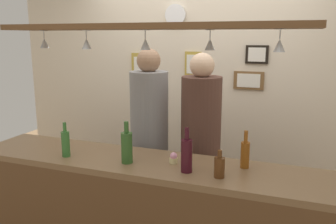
{
  "coord_description": "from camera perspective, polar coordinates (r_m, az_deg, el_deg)",
  "views": [
    {
      "loc": [
        0.99,
        -2.55,
        1.88
      ],
      "look_at": [
        0.0,
        0.1,
        1.27
      ],
      "focal_mm": 37.86,
      "sensor_mm": 36.0,
      "label": 1
    }
  ],
  "objects": [
    {
      "name": "back_wall",
      "position": [
        3.83,
        5.25,
        3.37
      ],
      "size": [
        4.4,
        0.06,
        2.6
      ],
      "primitive_type": "cube",
      "color": "beige",
      "rests_on": "ground_plane"
    },
    {
      "name": "bar_counter",
      "position": [
        2.57,
        -4.89,
        -15.78
      ],
      "size": [
        2.7,
        0.55,
        1.0
      ],
      "color": "brown",
      "rests_on": "ground_plane"
    },
    {
      "name": "overhead_glass_rack",
      "position": [
        2.46,
        -3.36,
        13.58
      ],
      "size": [
        2.2,
        0.36,
        0.04
      ],
      "primitive_type": "cube",
      "color": "brown"
    },
    {
      "name": "hanging_wineglass_far_left",
      "position": [
        2.93,
        -19.28,
        10.52
      ],
      "size": [
        0.07,
        0.07,
        0.13
      ],
      "color": "silver",
      "rests_on": "overhead_glass_rack"
    },
    {
      "name": "hanging_wineglass_left",
      "position": [
        2.62,
        -12.98,
        10.77
      ],
      "size": [
        0.07,
        0.07,
        0.13
      ],
      "color": "silver",
      "rests_on": "overhead_glass_rack"
    },
    {
      "name": "hanging_wineglass_center_left",
      "position": [
        2.43,
        -3.66,
        10.96
      ],
      "size": [
        0.07,
        0.07,
        0.13
      ],
      "color": "silver",
      "rests_on": "overhead_glass_rack"
    },
    {
      "name": "hanging_wineglass_center",
      "position": [
        2.37,
        6.76,
        10.87
      ],
      "size": [
        0.07,
        0.07,
        0.13
      ],
      "color": "silver",
      "rests_on": "overhead_glass_rack"
    },
    {
      "name": "hanging_wineglass_center_right",
      "position": [
        2.19,
        17.51,
        10.3
      ],
      "size": [
        0.07,
        0.07,
        0.13
      ],
      "color": "silver",
      "rests_on": "overhead_glass_rack"
    },
    {
      "name": "person_left_grey_shirt",
      "position": [
        3.19,
        -3.01,
        -2.48
      ],
      "size": [
        0.34,
        0.34,
        1.78
      ],
      "color": "#2D334C",
      "rests_on": "ground_plane"
    },
    {
      "name": "person_right_brown_shirt",
      "position": [
        3.04,
        5.29,
        -3.62
      ],
      "size": [
        0.34,
        0.34,
        1.75
      ],
      "color": "#2D334C",
      "rests_on": "ground_plane"
    },
    {
      "name": "bottle_beer_green_import",
      "position": [
        2.73,
        -16.16,
        -4.82
      ],
      "size": [
        0.06,
        0.06,
        0.26
      ],
      "color": "#336B2D",
      "rests_on": "bar_counter"
    },
    {
      "name": "bottle_wine_dark_red",
      "position": [
        2.33,
        3.02,
        -6.89
      ],
      "size": [
        0.08,
        0.08,
        0.3
      ],
      "color": "#380F19",
      "rests_on": "bar_counter"
    },
    {
      "name": "bottle_beer_amber_tall",
      "position": [
        2.46,
        12.31,
        -6.56
      ],
      "size": [
        0.06,
        0.06,
        0.26
      ],
      "color": "brown",
      "rests_on": "bar_counter"
    },
    {
      "name": "bottle_champagne_green",
      "position": [
        2.51,
        -6.65,
        -5.57
      ],
      "size": [
        0.08,
        0.08,
        0.3
      ],
      "color": "#2D5623",
      "rests_on": "bar_counter"
    },
    {
      "name": "bottle_beer_brown_stubby",
      "position": [
        2.28,
        8.27,
        -8.7
      ],
      "size": [
        0.07,
        0.07,
        0.18
      ],
      "color": "#512D14",
      "rests_on": "bar_counter"
    },
    {
      "name": "cupcake",
      "position": [
        2.51,
        0.91,
        -7.46
      ],
      "size": [
        0.06,
        0.06,
        0.08
      ],
      "color": "beige",
      "rests_on": "bar_counter"
    },
    {
      "name": "picture_frame_lower_pair",
      "position": [
        3.66,
        12.85,
        4.97
      ],
      "size": [
        0.3,
        0.02,
        0.18
      ],
      "color": "brown",
      "rests_on": "back_wall"
    },
    {
      "name": "picture_frame_upper_small",
      "position": [
        3.63,
        14.12,
        8.96
      ],
      "size": [
        0.22,
        0.02,
        0.18
      ],
      "color": "black",
      "rests_on": "back_wall"
    },
    {
      "name": "picture_frame_crest",
      "position": [
        3.77,
        4.07,
        7.7
      ],
      "size": [
        0.18,
        0.02,
        0.26
      ],
      "color": "#B29338",
      "rests_on": "back_wall"
    },
    {
      "name": "picture_frame_caricature",
      "position": [
        3.98,
        -4.13,
        7.0
      ],
      "size": [
        0.26,
        0.02,
        0.34
      ],
      "color": "#B29338",
      "rests_on": "back_wall"
    },
    {
      "name": "wall_clock",
      "position": [
        3.82,
        1.19,
        15.36
      ],
      "size": [
        0.22,
        0.03,
        0.22
      ],
      "primitive_type": "cylinder",
      "rotation": [
        1.57,
        0.0,
        0.0
      ],
      "color": "white",
      "rests_on": "back_wall"
    }
  ]
}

